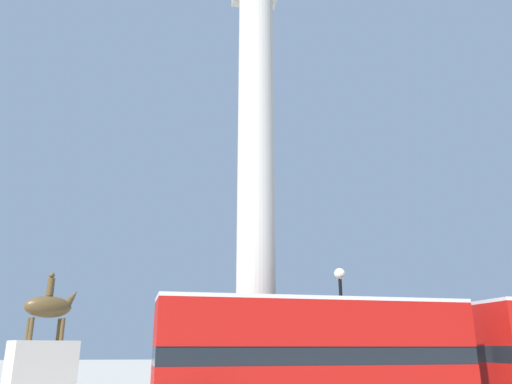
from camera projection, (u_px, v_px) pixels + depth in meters
The scene contains 4 objects.
monument_column at pixel (256, 235), 22.43m from camera, with size 5.60×5.60×22.40m.
bus_a at pixel (315, 358), 16.13m from camera, with size 10.45×3.48×4.19m.
equestrian_statue at pixel (42, 362), 24.22m from camera, with size 3.60×3.26×6.30m.
street_lamp at pixel (342, 325), 20.19m from camera, with size 0.47×0.47×5.81m.
Camera 1 is at (-3.22, -21.75, 2.64)m, focal length 35.00 mm.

